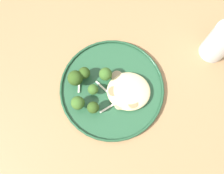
% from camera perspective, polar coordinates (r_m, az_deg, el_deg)
% --- Properties ---
extents(ground, '(6.00, 6.00, 0.00)m').
position_cam_1_polar(ground, '(1.44, 0.97, -7.79)').
color(ground, '#665B51').
extents(wooden_dining_table, '(1.40, 1.00, 0.74)m').
position_cam_1_polar(wooden_dining_table, '(0.79, 1.75, -2.16)').
color(wooden_dining_table, '#9E754C').
rests_on(wooden_dining_table, ground).
extents(dinner_plate, '(0.29, 0.29, 0.02)m').
position_cam_1_polar(dinner_plate, '(0.71, -0.00, -0.23)').
color(dinner_plate, '#235133').
rests_on(dinner_plate, wooden_dining_table).
extents(noodle_bed, '(0.12, 0.11, 0.02)m').
position_cam_1_polar(noodle_bed, '(0.69, 3.76, -0.94)').
color(noodle_bed, beige).
rests_on(noodle_bed, dinner_plate).
extents(seared_scallop_rear_pale, '(0.03, 0.03, 0.01)m').
position_cam_1_polar(seared_scallop_rear_pale, '(0.70, 5.73, 0.48)').
color(seared_scallop_rear_pale, '#E5C689').
rests_on(seared_scallop_rear_pale, dinner_plate).
extents(seared_scallop_tilted_round, '(0.03, 0.03, 0.01)m').
position_cam_1_polar(seared_scallop_tilted_round, '(0.70, 3.32, -0.84)').
color(seared_scallop_tilted_round, '#DBB77A').
rests_on(seared_scallop_tilted_round, dinner_plate).
extents(seared_scallop_tiny_bay, '(0.03, 0.03, 0.01)m').
position_cam_1_polar(seared_scallop_tiny_bay, '(0.69, 1.57, -3.96)').
color(seared_scallop_tiny_bay, beige).
rests_on(seared_scallop_tiny_bay, dinner_plate).
extents(seared_scallop_large_seared, '(0.03, 0.03, 0.01)m').
position_cam_1_polar(seared_scallop_large_seared, '(0.70, 1.16, 2.35)').
color(seared_scallop_large_seared, beige).
rests_on(seared_scallop_large_seared, dinner_plate).
extents(seared_scallop_on_noodles, '(0.03, 0.03, 0.01)m').
position_cam_1_polar(seared_scallop_on_noodles, '(0.69, 5.35, -2.18)').
color(seared_scallop_on_noodles, '#DBB77A').
rests_on(seared_scallop_on_noodles, dinner_plate).
extents(seared_scallop_right_edge, '(0.03, 0.03, 0.02)m').
position_cam_1_polar(seared_scallop_right_edge, '(0.69, 0.31, -1.09)').
color(seared_scallop_right_edge, '#DBB77A').
rests_on(seared_scallop_right_edge, dinner_plate).
extents(seared_scallop_left_edge, '(0.03, 0.03, 0.02)m').
position_cam_1_polar(seared_scallop_left_edge, '(0.69, 4.65, -3.70)').
color(seared_scallop_left_edge, '#DBB77A').
rests_on(seared_scallop_left_edge, dinner_plate).
extents(broccoli_floret_left_leaning, '(0.03, 0.03, 0.04)m').
position_cam_1_polar(broccoli_floret_left_leaning, '(0.68, -4.26, -0.56)').
color(broccoli_floret_left_leaning, '#89A356').
rests_on(broccoli_floret_left_leaning, dinner_plate).
extents(broccoli_floret_rear_charred, '(0.03, 0.03, 0.05)m').
position_cam_1_polar(broccoli_floret_rear_charred, '(0.66, -4.23, -4.65)').
color(broccoli_floret_rear_charred, '#89A356').
rests_on(broccoli_floret_rear_charred, dinner_plate).
extents(broccoli_floret_tall_stalk, '(0.04, 0.04, 0.06)m').
position_cam_1_polar(broccoli_floret_tall_stalk, '(0.68, -8.22, 1.97)').
color(broccoli_floret_tall_stalk, '#89A356').
rests_on(broccoli_floret_tall_stalk, dinner_plate).
extents(broccoli_floret_small_sprig, '(0.04, 0.04, 0.06)m').
position_cam_1_polar(broccoli_floret_small_sprig, '(0.68, -1.47, 2.87)').
color(broccoli_floret_small_sprig, '#89A356').
rests_on(broccoli_floret_small_sprig, dinner_plate).
extents(broccoli_floret_near_rim, '(0.03, 0.03, 0.05)m').
position_cam_1_polar(broccoli_floret_near_rim, '(0.69, -6.22, 3.12)').
color(broccoli_floret_near_rim, '#89A356').
rests_on(broccoli_floret_near_rim, dinner_plate).
extents(broccoli_floret_right_tilted, '(0.04, 0.04, 0.05)m').
position_cam_1_polar(broccoli_floret_right_tilted, '(0.67, -7.65, -3.58)').
color(broccoli_floret_right_tilted, '#7A994C').
rests_on(broccoli_floret_right_tilted, dinner_plate).
extents(onion_sliver_curled_piece, '(0.05, 0.04, 0.00)m').
position_cam_1_polar(onion_sliver_curled_piece, '(0.69, -0.66, -4.51)').
color(onion_sliver_curled_piece, silver).
rests_on(onion_sliver_curled_piece, dinner_plate).
extents(onion_sliver_short_strip, '(0.01, 0.05, 0.00)m').
position_cam_1_polar(onion_sliver_short_strip, '(0.71, -7.39, 0.75)').
color(onion_sliver_short_strip, silver).
rests_on(onion_sliver_short_strip, dinner_plate).
extents(onion_sliver_long_sliver, '(0.04, 0.04, 0.00)m').
position_cam_1_polar(onion_sliver_long_sliver, '(0.70, -2.06, 0.13)').
color(onion_sliver_long_sliver, silver).
rests_on(onion_sliver_long_sliver, dinner_plate).
extents(water_glass, '(0.07, 0.07, 0.12)m').
position_cam_1_polar(water_glass, '(0.76, 22.80, 8.98)').
color(water_glass, silver).
rests_on(water_glass, wooden_dining_table).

